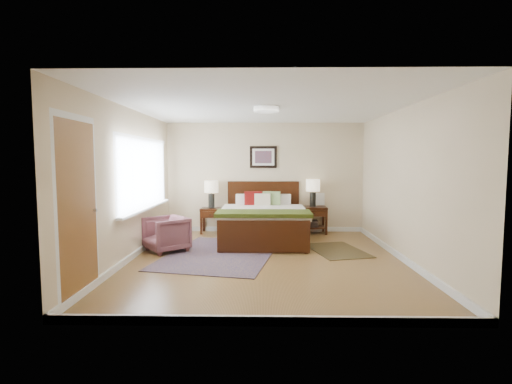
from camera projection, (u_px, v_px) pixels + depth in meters
The scene contains 18 objects.
floor at pixel (266, 259), 6.15m from camera, with size 5.00×5.00×0.00m, color olive.
back_wall at pixel (265, 178), 8.54m from camera, with size 4.50×0.04×2.50m, color beige.
front_wall at pixel (269, 201), 3.55m from camera, with size 4.50×0.04×2.50m, color beige.
left_wall at pixel (129, 184), 6.08m from camera, with size 0.04×5.00×2.50m, color beige.
right_wall at pixel (405, 185), 6.01m from camera, with size 0.04×5.00×2.50m, color beige.
ceiling at pixel (266, 107), 5.94m from camera, with size 4.50×5.00×0.02m, color white.
window at pixel (146, 175), 6.77m from camera, with size 0.11×2.72×1.32m.
door at pixel (78, 209), 4.36m from camera, with size 0.06×1.00×2.18m.
ceil_fixture at pixel (266, 109), 5.94m from camera, with size 0.44×0.44×0.08m.
bed at pixel (263, 215), 7.55m from camera, with size 1.76×2.13×1.14m.
wall_art at pixel (263, 157), 8.47m from camera, with size 0.62×0.05×0.50m.
nightstand_left at pixel (212, 213), 8.37m from camera, with size 0.48×0.43×0.57m.
nightstand_right at pixel (313, 217), 8.35m from camera, with size 0.61×0.46×0.60m.
lamp_left at pixel (211, 190), 8.35m from camera, with size 0.31×0.31×0.61m.
lamp_right at pixel (313, 188), 8.31m from camera, with size 0.31×0.31×0.61m.
armchair at pixel (166, 234), 6.69m from camera, with size 0.67×0.69×0.63m, color brown.
rug_persian at pixel (221, 254), 6.50m from camera, with size 1.76×2.48×0.01m, color #0C0E3D.
rug_navy at pixel (337, 250), 6.76m from camera, with size 0.85×1.27×0.01m, color black.
Camera 1 is at (-0.06, -6.04, 1.63)m, focal length 26.00 mm.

